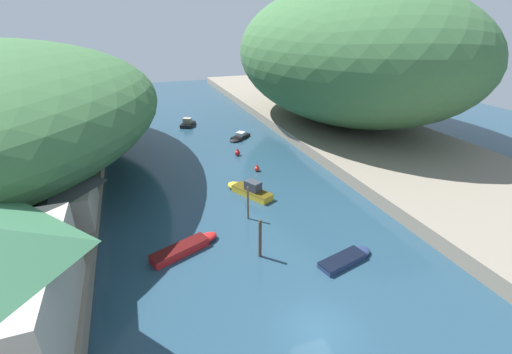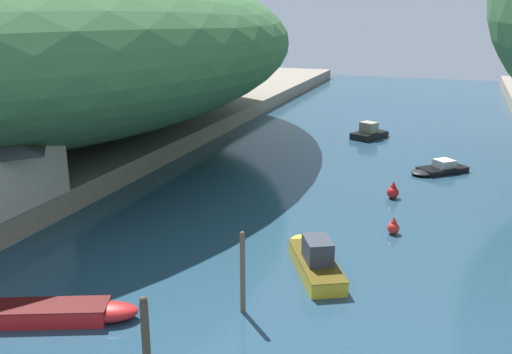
# 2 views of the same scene
# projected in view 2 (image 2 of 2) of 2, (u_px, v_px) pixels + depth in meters

# --- Properties ---
(water_surface) EXTENTS (130.00, 130.00, 0.00)m
(water_surface) POSITION_uv_depth(u_px,v_px,m) (330.00, 191.00, 37.20)
(water_surface) COLOR #234256
(water_surface) RESTS_ON ground
(left_bank) EXTENTS (22.00, 120.00, 1.43)m
(left_bank) POSITION_uv_depth(u_px,v_px,m) (28.00, 150.00, 44.74)
(left_bank) COLOR gray
(left_bank) RESTS_ON ground
(hillside_left) EXTENTS (39.38, 55.14, 14.07)m
(hillside_left) POSITION_uv_depth(u_px,v_px,m) (38.00, 46.00, 46.28)
(hillside_left) COLOR #3D6B3D
(hillside_left) RESTS_ON left_bank
(boat_red_skiff) EXTENTS (3.55, 4.53, 1.50)m
(boat_red_skiff) POSITION_uv_depth(u_px,v_px,m) (371.00, 133.00, 52.15)
(boat_red_skiff) COLOR black
(boat_red_skiff) RESTS_ON water_surface
(boat_yellow_tender) EXTENTS (4.14, 6.00, 1.72)m
(boat_yellow_tender) POSITION_uv_depth(u_px,v_px,m) (313.00, 257.00, 26.12)
(boat_yellow_tender) COLOR gold
(boat_yellow_tender) RESTS_ON water_surface
(boat_moored_right) EXTENTS (4.35, 4.23, 0.93)m
(boat_moored_right) POSITION_uv_depth(u_px,v_px,m) (438.00, 169.00, 41.15)
(boat_moored_right) COLOR black
(boat_moored_right) RESTS_ON water_surface
(boat_far_right_bank) EXTENTS (6.08, 3.46, 0.69)m
(boat_far_right_bank) POSITION_uv_depth(u_px,v_px,m) (63.00, 313.00, 21.75)
(boat_far_right_bank) COLOR red
(boat_far_right_bank) RESTS_ON water_surface
(mooring_post_nearest) EXTENTS (0.25, 0.25, 3.43)m
(mooring_post_nearest) POSITION_uv_depth(u_px,v_px,m) (146.00, 347.00, 17.14)
(mooring_post_nearest) COLOR #4C3D2D
(mooring_post_nearest) RESTS_ON water_surface
(mooring_post_second) EXTENTS (0.20, 0.20, 3.41)m
(mooring_post_second) POSITION_uv_depth(u_px,v_px,m) (243.00, 272.00, 22.00)
(mooring_post_second) COLOR brown
(mooring_post_second) RESTS_ON water_surface
(channel_buoy_near) EXTENTS (0.64, 0.64, 0.96)m
(channel_buoy_near) POSITION_uv_depth(u_px,v_px,m) (393.00, 227.00, 30.09)
(channel_buoy_near) COLOR red
(channel_buoy_near) RESTS_ON water_surface
(channel_buoy_far) EXTENTS (0.74, 0.74, 1.11)m
(channel_buoy_far) POSITION_uv_depth(u_px,v_px,m) (393.00, 192.00, 35.67)
(channel_buoy_far) COLOR red
(channel_buoy_far) RESTS_ON water_surface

